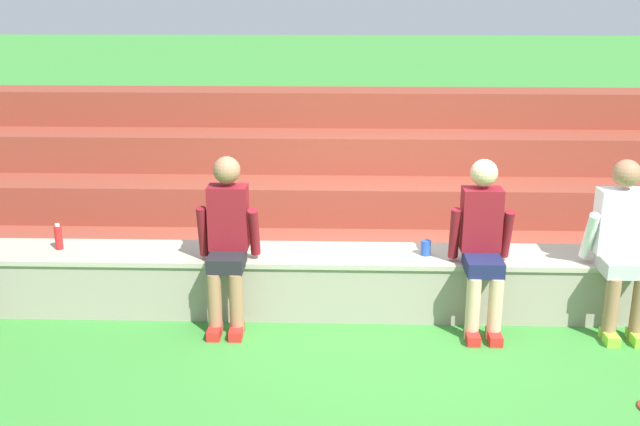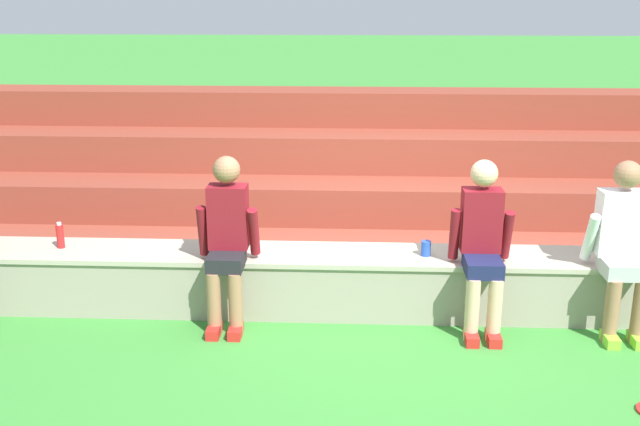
% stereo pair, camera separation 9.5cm
% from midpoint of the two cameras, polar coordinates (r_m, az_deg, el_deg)
% --- Properties ---
extents(ground_plane, '(80.00, 80.00, 0.00)m').
position_cam_midpoint_polar(ground_plane, '(6.09, 4.58, -8.56)').
color(ground_plane, '#388433').
extents(stone_seating_wall, '(7.93, 0.58, 0.51)m').
position_cam_midpoint_polar(stone_seating_wall, '(6.22, 4.53, -5.22)').
color(stone_seating_wall, gray).
rests_on(stone_seating_wall, ground).
extents(brick_bleachers, '(11.22, 2.44, 1.53)m').
position_cam_midpoint_polar(brick_bleachers, '(8.00, 3.97, 2.09)').
color(brick_bleachers, brown).
rests_on(brick_bleachers, ground).
extents(person_left_of_center, '(0.49, 0.55, 1.37)m').
position_cam_midpoint_polar(person_left_of_center, '(5.87, -7.63, -1.95)').
color(person_left_of_center, '#996B4C').
rests_on(person_left_of_center, ground).
extents(person_center, '(0.49, 0.60, 1.35)m').
position_cam_midpoint_polar(person_center, '(5.89, 11.97, -2.19)').
color(person_center, '#DBAD89').
rests_on(person_center, ground).
extents(person_right_of_center, '(0.56, 0.55, 1.37)m').
position_cam_midpoint_polar(person_right_of_center, '(6.16, 21.90, -2.06)').
color(person_right_of_center, '#996B4C').
rests_on(person_right_of_center, ground).
extents(water_bottle_near_right, '(0.06, 0.06, 0.22)m').
position_cam_midpoint_polar(water_bottle_near_right, '(6.58, -19.93, -1.77)').
color(water_bottle_near_right, red).
rests_on(water_bottle_near_right, stone_seating_wall).
extents(plastic_cup_right_end, '(0.08, 0.08, 0.12)m').
position_cam_midpoint_polar(plastic_cup_right_end, '(6.12, 7.73, -2.68)').
color(plastic_cup_right_end, blue).
rests_on(plastic_cup_right_end, stone_seating_wall).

